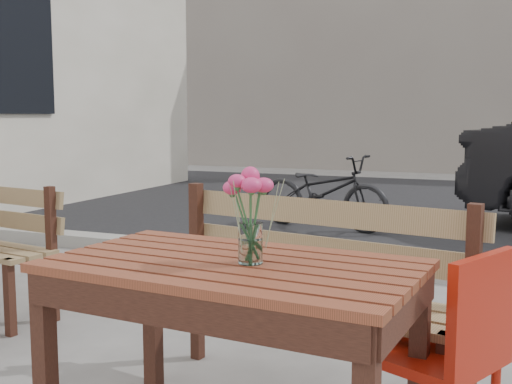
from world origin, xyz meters
TOP-DOWN VIEW (x-y plane):
  - street at (0.00, 5.06)m, footprint 30.00×8.12m
  - backdrop_buildings at (0.17, 14.40)m, footprint 15.50×4.00m
  - main_table at (0.13, -0.11)m, footprint 1.32×0.84m
  - main_bench at (0.18, 0.62)m, footprint 1.60×0.72m
  - red_chair at (0.85, 0.19)m, footprint 0.54×0.54m
  - main_vase at (0.20, -0.11)m, footprint 0.18×0.18m
  - bicycle at (-1.01, 4.85)m, footprint 1.70×0.88m

SIDE VIEW (x-z plane):
  - street at x=0.00m, z-range -0.03..0.09m
  - bicycle at x=-1.01m, z-range 0.00..0.85m
  - red_chair at x=0.85m, z-range 0.07..0.88m
  - main_bench at x=0.18m, z-range 0.10..1.06m
  - main_table at x=0.13m, z-range 0.26..1.04m
  - main_vase at x=0.20m, z-range 0.82..1.15m
  - backdrop_buildings at x=0.17m, z-range -0.40..7.60m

